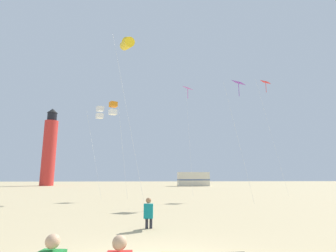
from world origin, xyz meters
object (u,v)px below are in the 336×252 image
kite_diamond_violet (238,87)px  kite_diamond_magenta (188,93)px  kite_box_orange (113,108)px  kite_diamond_scarlet (266,87)px  kite_box_white (100,113)px  rv_van_cream (193,179)px  lighthouse_distant (49,149)px  kite_flyer_standing (149,213)px  kite_tube_gold (127,44)px

kite_diamond_violet → kite_diamond_magenta: bearing=114.9°
kite_box_orange → kite_diamond_scarlet: size_ratio=0.69×
kite_box_white → rv_van_cream: 33.59m
kite_box_orange → lighthouse_distant: lighthouse_distant is taller
kite_diamond_scarlet → rv_van_cream: bearing=96.7°
kite_flyer_standing → kite_box_white: (-4.71, 14.58, 7.34)m
kite_diamond_magenta → rv_van_cream: kite_diamond_magenta is taller
kite_flyer_standing → kite_diamond_violet: (7.39, 10.07, 8.65)m
kite_box_orange → kite_flyer_standing: bearing=-75.8°
kite_box_white → kite_tube_gold: (2.99, -6.74, 3.66)m
kite_flyer_standing → kite_diamond_violet: bearing=-122.4°
kite_box_white → kite_tube_gold: kite_tube_gold is taller
kite_diamond_magenta → rv_van_cream: (5.15, 27.43, -9.55)m
kite_diamond_magenta → kite_tube_gold: bearing=-123.1°
kite_flyer_standing → kite_box_white: 16.99m
kite_diamond_scarlet → kite_box_white: bearing=-175.2°
kite_flyer_standing → lighthouse_distant: size_ratio=0.07×
kite_tube_gold → rv_van_cream: bearing=73.1°
kite_diamond_violet → kite_box_white: bearing=159.5°
kite_flyer_standing → lighthouse_distant: lighthouse_distant is taller
kite_box_white → kite_diamond_scarlet: kite_diamond_scarlet is taller
kite_flyer_standing → rv_van_cream: 45.35m
lighthouse_distant → kite_diamond_violet: bearing=-53.0°
kite_flyer_standing → kite_box_orange: kite_box_orange is taller
kite_tube_gold → rv_van_cream: kite_tube_gold is taller
kite_diamond_violet → kite_diamond_scarlet: size_ratio=0.80×
kite_box_orange → kite_diamond_violet: bearing=-13.2°
kite_box_orange → kite_diamond_violet: 10.95m
kite_tube_gold → rv_van_cream: 39.52m
kite_flyer_standing → kite_diamond_scarlet: kite_diamond_scarlet is taller
kite_diamond_magenta → kite_box_white: size_ratio=1.37×
kite_flyer_standing → kite_diamond_scarlet: size_ratio=0.09×
kite_diamond_magenta → kite_box_white: 9.69m
kite_tube_gold → rv_van_cream: (11.07, 36.53, -10.23)m
kite_diamond_scarlet → kite_tube_gold: bearing=-150.3°
kite_box_white → rv_van_cream: kite_box_white is taller
rv_van_cream → lighthouse_distant: bearing=171.8°
kite_box_orange → kite_diamond_scarlet: bearing=12.5°
kite_tube_gold → kite_diamond_magenta: bearing=56.9°
kite_diamond_scarlet → rv_van_cream: 30.25m
rv_van_cream → kite_box_white: bearing=-116.2°
kite_diamond_violet → lighthouse_distant: (-28.77, 38.23, -1.42)m
kite_diamond_scarlet → kite_diamond_magenta: bearing=174.0°
kite_diamond_magenta → kite_box_white: bearing=-165.2°
kite_diamond_magenta → kite_diamond_scarlet: kite_diamond_scarlet is taller
kite_box_orange → lighthouse_distant: bearing=117.0°
kite_diamond_violet → kite_diamond_magenta: kite_diamond_magenta is taller
kite_diamond_magenta → rv_van_cream: 29.50m
kite_diamond_scarlet → rv_van_cream: kite_diamond_scarlet is taller
kite_diamond_violet → rv_van_cream: size_ratio=1.52×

